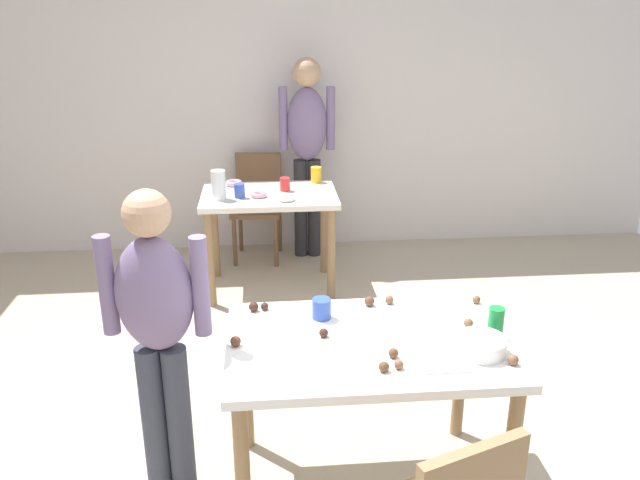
{
  "coord_description": "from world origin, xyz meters",
  "views": [
    {
      "loc": [
        -0.3,
        -2.32,
        2.08
      ],
      "look_at": [
        -0.02,
        0.82,
        0.9
      ],
      "focal_mm": 36.42,
      "sensor_mm": 36.0,
      "label": 1
    }
  ],
  "objects_px": {
    "chair_far_table": "(258,200)",
    "soda_can": "(496,321)",
    "person_girl_near": "(157,323)",
    "person_adult_far": "(307,140)",
    "dining_table_near": "(367,361)",
    "dining_table_far": "(270,210)",
    "mixing_bowl": "(481,345)",
    "pitcher_far": "(218,185)"
  },
  "relations": [
    {
      "from": "chair_far_table",
      "to": "person_girl_near",
      "type": "bearing_deg",
      "value": -98.16
    },
    {
      "from": "person_girl_near",
      "to": "person_adult_far",
      "type": "bearing_deg",
      "value": 73.55
    },
    {
      "from": "person_adult_far",
      "to": "mixing_bowl",
      "type": "height_order",
      "value": "person_adult_far"
    },
    {
      "from": "chair_far_table",
      "to": "soda_can",
      "type": "distance_m",
      "value": 3.07
    },
    {
      "from": "dining_table_near",
      "to": "soda_can",
      "type": "distance_m",
      "value": 0.56
    },
    {
      "from": "person_girl_near",
      "to": "pitcher_far",
      "type": "height_order",
      "value": "person_girl_near"
    },
    {
      "from": "person_adult_far",
      "to": "mixing_bowl",
      "type": "bearing_deg",
      "value": -80.87
    },
    {
      "from": "dining_table_near",
      "to": "soda_can",
      "type": "bearing_deg",
      "value": -0.03
    },
    {
      "from": "chair_far_table",
      "to": "mixing_bowl",
      "type": "xyz_separation_m",
      "value": [
        0.9,
        -3.02,
        0.29
      ]
    },
    {
      "from": "dining_table_near",
      "to": "person_adult_far",
      "type": "xyz_separation_m",
      "value": [
        -0.05,
        2.85,
        0.35
      ]
    },
    {
      "from": "chair_far_table",
      "to": "soda_can",
      "type": "relative_size",
      "value": 7.13
    },
    {
      "from": "dining_table_near",
      "to": "chair_far_table",
      "type": "xyz_separation_m",
      "value": [
        -0.46,
        2.88,
        -0.15
      ]
    },
    {
      "from": "chair_far_table",
      "to": "person_adult_far",
      "type": "xyz_separation_m",
      "value": [
        0.42,
        -0.03,
        0.5
      ]
    },
    {
      "from": "dining_table_near",
      "to": "chair_far_table",
      "type": "bearing_deg",
      "value": 99.15
    },
    {
      "from": "person_girl_near",
      "to": "mixing_bowl",
      "type": "bearing_deg",
      "value": -9.85
    },
    {
      "from": "soda_can",
      "to": "pitcher_far",
      "type": "distance_m",
      "value": 2.44
    },
    {
      "from": "chair_far_table",
      "to": "mixing_bowl",
      "type": "distance_m",
      "value": 3.16
    },
    {
      "from": "person_girl_near",
      "to": "dining_table_far",
      "type": "bearing_deg",
      "value": 76.87
    },
    {
      "from": "person_adult_far",
      "to": "pitcher_far",
      "type": "xyz_separation_m",
      "value": [
        -0.68,
        -0.77,
        -0.15
      ]
    },
    {
      "from": "dining_table_near",
      "to": "person_girl_near",
      "type": "distance_m",
      "value": 0.89
    },
    {
      "from": "dining_table_near",
      "to": "soda_can",
      "type": "relative_size",
      "value": 9.59
    },
    {
      "from": "dining_table_near",
      "to": "person_girl_near",
      "type": "bearing_deg",
      "value": 174.46
    },
    {
      "from": "person_girl_near",
      "to": "person_adult_far",
      "type": "height_order",
      "value": "person_adult_far"
    },
    {
      "from": "dining_table_near",
      "to": "person_adult_far",
      "type": "height_order",
      "value": "person_adult_far"
    },
    {
      "from": "chair_far_table",
      "to": "mixing_bowl",
      "type": "height_order",
      "value": "chair_far_table"
    },
    {
      "from": "dining_table_near",
      "to": "soda_can",
      "type": "height_order",
      "value": "soda_can"
    },
    {
      "from": "dining_table_near",
      "to": "dining_table_far",
      "type": "bearing_deg",
      "value": 99.66
    },
    {
      "from": "person_girl_near",
      "to": "pitcher_far",
      "type": "relative_size",
      "value": 6.75
    },
    {
      "from": "chair_far_table",
      "to": "pitcher_far",
      "type": "height_order",
      "value": "pitcher_far"
    },
    {
      "from": "dining_table_near",
      "to": "soda_can",
      "type": "xyz_separation_m",
      "value": [
        0.54,
        -0.0,
        0.16
      ]
    },
    {
      "from": "pitcher_far",
      "to": "mixing_bowl",
      "type": "bearing_deg",
      "value": -62.48
    },
    {
      "from": "dining_table_near",
      "to": "mixing_bowl",
      "type": "height_order",
      "value": "mixing_bowl"
    },
    {
      "from": "mixing_bowl",
      "to": "pitcher_far",
      "type": "distance_m",
      "value": 2.51
    },
    {
      "from": "chair_far_table",
      "to": "dining_table_far",
      "type": "bearing_deg",
      "value": -82.49
    },
    {
      "from": "person_girl_near",
      "to": "person_adult_far",
      "type": "xyz_separation_m",
      "value": [
        0.82,
        2.77,
        0.17
      ]
    },
    {
      "from": "chair_far_table",
      "to": "person_girl_near",
      "type": "xyz_separation_m",
      "value": [
        -0.4,
        -2.8,
        0.33
      ]
    },
    {
      "from": "dining_table_near",
      "to": "pitcher_far",
      "type": "xyz_separation_m",
      "value": [
        -0.73,
        2.08,
        0.2
      ]
    },
    {
      "from": "dining_table_far",
      "to": "person_adult_far",
      "type": "xyz_separation_m",
      "value": [
        0.33,
        0.66,
        0.38
      ]
    },
    {
      "from": "dining_table_far",
      "to": "chair_far_table",
      "type": "bearing_deg",
      "value": 97.51
    },
    {
      "from": "soda_can",
      "to": "pitcher_far",
      "type": "height_order",
      "value": "pitcher_far"
    },
    {
      "from": "person_adult_far",
      "to": "soda_can",
      "type": "bearing_deg",
      "value": -78.33
    },
    {
      "from": "dining_table_near",
      "to": "person_adult_far",
      "type": "relative_size",
      "value": 0.71
    }
  ]
}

